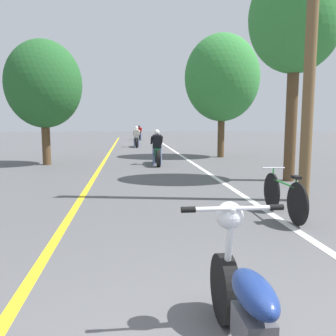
{
  "coord_description": "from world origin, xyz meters",
  "views": [
    {
      "loc": [
        -0.62,
        -1.68,
        1.71
      ],
      "look_at": [
        0.05,
        4.42,
        0.9
      ],
      "focal_mm": 38.0,
      "sensor_mm": 36.0,
      "label": 1
    }
  ],
  "objects_px": {
    "roadside_tree_right_near": "(296,20)",
    "bicycle_parked": "(284,196)",
    "motorcycle_foreground": "(250,312)",
    "roadside_tree_right_far": "(222,78)",
    "motorcycle_rider_far": "(139,134)",
    "utility_pole": "(312,21)",
    "roadside_tree_left": "(44,84)",
    "motorcycle_rider_mid": "(136,139)",
    "motorcycle_rider_lead": "(157,152)"
  },
  "relations": [
    {
      "from": "roadside_tree_right_near",
      "to": "bicycle_parked",
      "type": "relative_size",
      "value": 3.36
    },
    {
      "from": "motorcycle_foreground",
      "to": "bicycle_parked",
      "type": "height_order",
      "value": "motorcycle_foreground"
    },
    {
      "from": "motorcycle_foreground",
      "to": "roadside_tree_right_far",
      "type": "bearing_deg",
      "value": 76.11
    },
    {
      "from": "motorcycle_rider_far",
      "to": "bicycle_parked",
      "type": "bearing_deg",
      "value": -86.25
    },
    {
      "from": "motorcycle_rider_far",
      "to": "bicycle_parked",
      "type": "relative_size",
      "value": 1.14
    },
    {
      "from": "utility_pole",
      "to": "roadside_tree_left",
      "type": "height_order",
      "value": "utility_pole"
    },
    {
      "from": "roadside_tree_right_far",
      "to": "bicycle_parked",
      "type": "height_order",
      "value": "roadside_tree_right_far"
    },
    {
      "from": "motorcycle_rider_far",
      "to": "bicycle_parked",
      "type": "xyz_separation_m",
      "value": [
        1.79,
        -27.23,
        -0.13
      ]
    },
    {
      "from": "roadside_tree_right_far",
      "to": "utility_pole",
      "type": "bearing_deg",
      "value": -93.9
    },
    {
      "from": "roadside_tree_left",
      "to": "motorcycle_rider_far",
      "type": "relative_size",
      "value": 2.37
    },
    {
      "from": "utility_pole",
      "to": "motorcycle_rider_mid",
      "type": "relative_size",
      "value": 3.62
    },
    {
      "from": "utility_pole",
      "to": "roadside_tree_left",
      "type": "bearing_deg",
      "value": 133.92
    },
    {
      "from": "utility_pole",
      "to": "roadside_tree_right_near",
      "type": "distance_m",
      "value": 2.78
    },
    {
      "from": "motorcycle_rider_mid",
      "to": "bicycle_parked",
      "type": "xyz_separation_m",
      "value": [
        2.25,
        -18.04,
        -0.15
      ]
    },
    {
      "from": "utility_pole",
      "to": "motorcycle_foreground",
      "type": "height_order",
      "value": "utility_pole"
    },
    {
      "from": "roadside_tree_right_near",
      "to": "roadside_tree_left",
      "type": "bearing_deg",
      "value": 148.98
    },
    {
      "from": "roadside_tree_right_far",
      "to": "motorcycle_rider_mid",
      "type": "distance_m",
      "value": 8.87
    },
    {
      "from": "roadside_tree_right_near",
      "to": "motorcycle_rider_lead",
      "type": "relative_size",
      "value": 2.9
    },
    {
      "from": "roadside_tree_right_near",
      "to": "roadside_tree_left",
      "type": "relative_size",
      "value": 1.24
    },
    {
      "from": "roadside_tree_right_near",
      "to": "roadside_tree_right_far",
      "type": "bearing_deg",
      "value": 91.64
    },
    {
      "from": "motorcycle_foreground",
      "to": "motorcycle_rider_lead",
      "type": "distance_m",
      "value": 11.83
    },
    {
      "from": "motorcycle_foreground",
      "to": "bicycle_parked",
      "type": "bearing_deg",
      "value": 62.93
    },
    {
      "from": "motorcycle_rider_mid",
      "to": "bicycle_parked",
      "type": "height_order",
      "value": "motorcycle_rider_mid"
    },
    {
      "from": "roadside_tree_left",
      "to": "bicycle_parked",
      "type": "relative_size",
      "value": 2.7
    },
    {
      "from": "roadside_tree_left",
      "to": "motorcycle_foreground",
      "type": "height_order",
      "value": "roadside_tree_left"
    },
    {
      "from": "motorcycle_foreground",
      "to": "motorcycle_rider_far",
      "type": "xyz_separation_m",
      "value": [
        0.16,
        31.04,
        0.08
      ]
    },
    {
      "from": "roadside_tree_right_far",
      "to": "roadside_tree_left",
      "type": "distance_m",
      "value": 8.0
    },
    {
      "from": "roadside_tree_left",
      "to": "bicycle_parked",
      "type": "distance_m",
      "value": 10.75
    },
    {
      "from": "utility_pole",
      "to": "motorcycle_rider_lead",
      "type": "xyz_separation_m",
      "value": [
        -2.65,
        6.8,
        -3.22
      ]
    },
    {
      "from": "bicycle_parked",
      "to": "roadside_tree_left",
      "type": "bearing_deg",
      "value": 125.27
    },
    {
      "from": "roadside_tree_right_far",
      "to": "motorcycle_rider_far",
      "type": "relative_size",
      "value": 2.84
    },
    {
      "from": "roadside_tree_right_near",
      "to": "roadside_tree_left",
      "type": "xyz_separation_m",
      "value": [
        -7.85,
        4.72,
        -1.34
      ]
    },
    {
      "from": "motorcycle_foreground",
      "to": "motorcycle_rider_lead",
      "type": "relative_size",
      "value": 0.95
    },
    {
      "from": "utility_pole",
      "to": "bicycle_parked",
      "type": "bearing_deg",
      "value": -129.56
    },
    {
      "from": "roadside_tree_right_far",
      "to": "motorcycle_rider_lead",
      "type": "relative_size",
      "value": 2.79
    },
    {
      "from": "motorcycle_rider_mid",
      "to": "motorcycle_rider_far",
      "type": "xyz_separation_m",
      "value": [
        0.46,
        9.19,
        -0.02
      ]
    },
    {
      "from": "bicycle_parked",
      "to": "utility_pole",
      "type": "bearing_deg",
      "value": 50.44
    },
    {
      "from": "roadside_tree_left",
      "to": "bicycle_parked",
      "type": "bearing_deg",
      "value": -54.73
    },
    {
      "from": "roadside_tree_left",
      "to": "motorcycle_rider_mid",
      "type": "distance_m",
      "value": 10.58
    },
    {
      "from": "motorcycle_rider_lead",
      "to": "bicycle_parked",
      "type": "relative_size",
      "value": 1.16
    },
    {
      "from": "roadside_tree_right_near",
      "to": "roadside_tree_left",
      "type": "distance_m",
      "value": 9.26
    },
    {
      "from": "motorcycle_rider_mid",
      "to": "bicycle_parked",
      "type": "distance_m",
      "value": 18.18
    },
    {
      "from": "utility_pole",
      "to": "motorcycle_rider_mid",
      "type": "distance_m",
      "value": 17.43
    },
    {
      "from": "motorcycle_foreground",
      "to": "bicycle_parked",
      "type": "relative_size",
      "value": 1.1
    },
    {
      "from": "roadside_tree_right_near",
      "to": "bicycle_parked",
      "type": "distance_m",
      "value": 5.85
    },
    {
      "from": "roadside_tree_left",
      "to": "bicycle_parked",
      "type": "xyz_separation_m",
      "value": [
        6.0,
        -8.48,
        -2.74
      ]
    },
    {
      "from": "roadside_tree_left",
      "to": "motorcycle_foreground",
      "type": "distance_m",
      "value": 13.22
    },
    {
      "from": "motorcycle_rider_lead",
      "to": "motorcycle_foreground",
      "type": "bearing_deg",
      "value": -91.46
    },
    {
      "from": "roadside_tree_right_far",
      "to": "motorcycle_foreground",
      "type": "height_order",
      "value": "roadside_tree_right_far"
    },
    {
      "from": "roadside_tree_left",
      "to": "motorcycle_rider_mid",
      "type": "relative_size",
      "value": 2.39
    }
  ]
}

